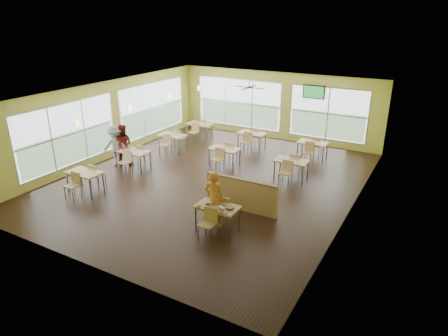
# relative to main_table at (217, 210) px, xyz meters

# --- Properties ---
(room) EXTENTS (12.00, 12.04, 3.20)m
(room) POSITION_rel_main_table_xyz_m (-2.00, 3.00, 0.97)
(room) COLOR black
(room) RESTS_ON ground
(window_bays) EXTENTS (9.24, 10.24, 2.38)m
(window_bays) POSITION_rel_main_table_xyz_m (-4.65, 6.08, 0.85)
(window_bays) COLOR white
(window_bays) RESTS_ON room
(main_table) EXTENTS (1.22, 1.52, 0.87)m
(main_table) POSITION_rel_main_table_xyz_m (0.00, 0.00, 0.00)
(main_table) COLOR tan
(main_table) RESTS_ON floor
(half_wall_divider) EXTENTS (2.40, 0.14, 1.04)m
(half_wall_divider) POSITION_rel_main_table_xyz_m (0.00, 1.45, -0.11)
(half_wall_divider) COLOR tan
(half_wall_divider) RESTS_ON floor
(dining_tables) EXTENTS (6.92, 8.72, 0.87)m
(dining_tables) POSITION_rel_main_table_xyz_m (-3.05, 4.71, -0.00)
(dining_tables) COLOR tan
(dining_tables) RESTS_ON floor
(pendant_lights) EXTENTS (0.11, 7.31, 0.86)m
(pendant_lights) POSITION_rel_main_table_xyz_m (-5.20, 3.68, 1.82)
(pendant_lights) COLOR #2D2119
(pendant_lights) RESTS_ON ceiling
(ceiling_fan) EXTENTS (1.25, 1.25, 0.29)m
(ceiling_fan) POSITION_rel_main_table_xyz_m (-2.00, 6.00, 2.32)
(ceiling_fan) COLOR #2D2119
(ceiling_fan) RESTS_ON ceiling
(tv_backwall) EXTENTS (1.00, 0.07, 0.60)m
(tv_backwall) POSITION_rel_main_table_xyz_m (-0.20, 8.90, 1.82)
(tv_backwall) COLOR black
(tv_backwall) RESTS_ON wall_back
(man_plaid) EXTENTS (0.62, 0.41, 1.69)m
(man_plaid) POSITION_rel_main_table_xyz_m (-0.21, 0.19, 0.21)
(man_plaid) COLOR #CE5116
(man_plaid) RESTS_ON floor
(patron_maroon) EXTENTS (0.99, 0.90, 1.66)m
(patron_maroon) POSITION_rel_main_table_xyz_m (-5.96, 2.69, 0.20)
(patron_maroon) COLOR #5D1913
(patron_maroon) RESTS_ON floor
(patron_grey) EXTENTS (1.16, 0.79, 1.66)m
(patron_grey) POSITION_rel_main_table_xyz_m (-6.07, 2.41, 0.20)
(patron_grey) COLOR slate
(patron_grey) RESTS_ON floor
(cup_blue) EXTENTS (0.10, 0.10, 0.34)m
(cup_blue) POSITION_rel_main_table_xyz_m (-0.26, -0.13, 0.19)
(cup_blue) COLOR white
(cup_blue) RESTS_ON main_table
(cup_yellow) EXTENTS (0.09, 0.09, 0.32)m
(cup_yellow) POSITION_rel_main_table_xyz_m (-0.20, -0.08, 0.19)
(cup_yellow) COLOR white
(cup_yellow) RESTS_ON main_table
(cup_red_near) EXTENTS (0.10, 0.10, 0.35)m
(cup_red_near) POSITION_rel_main_table_xyz_m (0.20, -0.17, 0.19)
(cup_red_near) COLOR white
(cup_red_near) RESTS_ON main_table
(cup_red_far) EXTENTS (0.10, 0.10, 0.37)m
(cup_red_far) POSITION_rel_main_table_xyz_m (0.29, -0.24, 0.19)
(cup_red_far) COLOR white
(cup_red_far) RESTS_ON main_table
(food_basket) EXTENTS (0.25, 0.25, 0.06)m
(food_basket) POSITION_rel_main_table_xyz_m (0.37, 0.03, 0.15)
(food_basket) COLOR black
(food_basket) RESTS_ON main_table
(ketchup_cup) EXTENTS (0.06, 0.06, 0.02)m
(ketchup_cup) POSITION_rel_main_table_xyz_m (0.44, -0.30, 0.13)
(ketchup_cup) COLOR #AC210A
(ketchup_cup) RESTS_ON main_table
(wrapper_left) EXTENTS (0.16, 0.15, 0.04)m
(wrapper_left) POSITION_rel_main_table_xyz_m (-0.45, -0.27, 0.14)
(wrapper_left) COLOR #A3854F
(wrapper_left) RESTS_ON main_table
(wrapper_mid) EXTENTS (0.21, 0.20, 0.05)m
(wrapper_mid) POSITION_rel_main_table_xyz_m (0.10, 0.13, 0.14)
(wrapper_mid) COLOR #A3854F
(wrapper_mid) RESTS_ON main_table
(wrapper_right) EXTENTS (0.15, 0.14, 0.03)m
(wrapper_right) POSITION_rel_main_table_xyz_m (0.31, -0.30, 0.14)
(wrapper_right) COLOR #A3854F
(wrapper_right) RESTS_ON main_table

